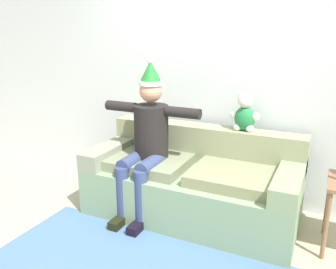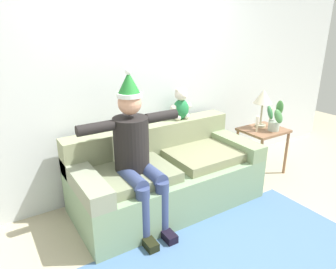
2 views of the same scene
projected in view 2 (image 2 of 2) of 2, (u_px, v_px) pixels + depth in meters
The scene contains 11 objects.
ground_plane at pixel (226, 253), 2.71m from camera, with size 10.00×10.00×0.00m, color tan.
back_wall at pixel (139, 76), 3.48m from camera, with size 7.00×0.10×2.70m, color silver.
couch at pixel (166, 175), 3.39m from camera, with size 2.03×0.94×0.84m.
person_seated at pixel (136, 150), 2.89m from camera, with size 1.02×0.77×1.54m.
teddy_bear at pixel (181, 105), 3.60m from camera, with size 0.29×0.17×0.38m.
side_table at pixel (263, 136), 4.03m from camera, with size 0.56×0.47×0.61m.
table_lamp at pixel (263, 98), 3.96m from camera, with size 0.24×0.24×0.50m.
potted_plant at pixel (275, 118), 3.89m from camera, with size 0.21×0.28×0.39m.
candle_tall at pixel (257, 122), 3.86m from camera, with size 0.04×0.04×0.20m.
candle_short at pixel (271, 115), 4.05m from camera, with size 0.04×0.04×0.25m.
area_rug at pixel (231, 258), 2.65m from camera, with size 2.48×1.19×0.01m, color #496D97.
Camera 2 is at (-1.61, -1.57, 1.91)m, focal length 32.86 mm.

